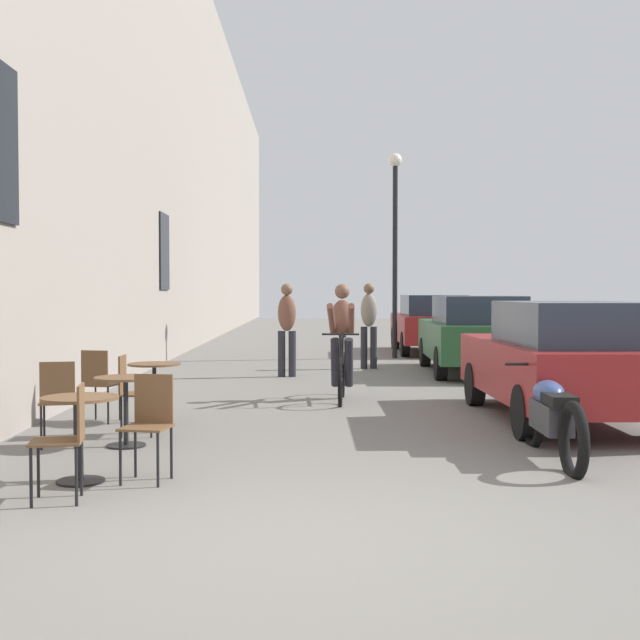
{
  "coord_description": "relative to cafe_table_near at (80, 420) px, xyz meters",
  "views": [
    {
      "loc": [
        0.09,
        -5.26,
        1.59
      ],
      "look_at": [
        0.32,
        15.34,
        0.89
      ],
      "focal_mm": 46.65,
      "sensor_mm": 36.0,
      "label": 1
    }
  ],
  "objects": [
    {
      "name": "cafe_chair_mid_toward_street",
      "position": [
        -0.65,
        1.54,
        -0.0
      ],
      "size": [
        0.45,
        0.45,
        0.89
      ],
      "color": "black",
      "rests_on": "ground_plane"
    },
    {
      "name": "parked_car_second",
      "position": [
        5.12,
        9.2,
        0.26
      ],
      "size": [
        1.93,
        4.32,
        1.51
      ],
      "color": "#23512D",
      "rests_on": "ground_plane"
    },
    {
      "name": "ground_plane",
      "position": [
        1.84,
        -1.65,
        -0.52
      ],
      "size": [
        88.0,
        88.0,
        0.0
      ],
      "primitive_type": "plane",
      "color": "slate"
    },
    {
      "name": "cafe_chair_near_toward_street",
      "position": [
        0.08,
        -0.63,
        -0.0
      ],
      "size": [
        0.43,
        0.43,
        0.89
      ],
      "color": "black",
      "rests_on": "ground_plane"
    },
    {
      "name": "street_lamp",
      "position": [
        3.95,
        12.99,
        2.59
      ],
      "size": [
        0.32,
        0.32,
        4.9
      ],
      "color": "black",
      "rests_on": "ground_plane"
    },
    {
      "name": "cafe_chair_mid_toward_wall",
      "position": [
        -0.05,
        2.27,
        -0.0
      ],
      "size": [
        0.39,
        0.39,
        0.89
      ],
      "color": "black",
      "rests_on": "ground_plane"
    },
    {
      "name": "cafe_table_near",
      "position": [
        0.0,
        0.0,
        0.0
      ],
      "size": [
        0.64,
        0.64,
        0.72
      ],
      "color": "black",
      "rests_on": "ground_plane"
    },
    {
      "name": "parked_car_third",
      "position": [
        5.07,
        14.63,
        0.26
      ],
      "size": [
        1.85,
        4.27,
        1.51
      ],
      "color": "maroon",
      "rests_on": "ground_plane"
    },
    {
      "name": "parked_motorcycle",
      "position": [
        4.22,
        0.92,
        -0.12
      ],
      "size": [
        0.62,
        2.15,
        0.92
      ],
      "color": "black",
      "rests_on": "ground_plane"
    },
    {
      "name": "parked_car_nearest",
      "position": [
        5.02,
        3.19,
        0.24
      ],
      "size": [
        1.76,
        4.15,
        1.48
      ],
      "color": "maroon",
      "rests_on": "ground_plane"
    },
    {
      "name": "pedestrian_near",
      "position": [
        1.48,
        8.61,
        0.47
      ],
      "size": [
        0.34,
        0.24,
        1.75
      ],
      "color": "#26262D",
      "rests_on": "ground_plane"
    },
    {
      "name": "cyclist_on_bicycle",
      "position": [
        2.39,
        5.25,
        0.29
      ],
      "size": [
        0.52,
        1.76,
        1.74
      ],
      "color": "black",
      "rests_on": "ground_plane"
    },
    {
      "name": "building_facade_left",
      "position": [
        -1.61,
        12.35,
        5.19
      ],
      "size": [
        0.54,
        68.0,
        11.43
      ],
      "color": "gray",
      "rests_on": "ground_plane"
    },
    {
      "name": "cafe_table_mid",
      "position": [
        0.02,
        1.61,
        0.0
      ],
      "size": [
        0.64,
        0.64,
        0.72
      ],
      "color": "black",
      "rests_on": "ground_plane"
    },
    {
      "name": "cafe_table_far",
      "position": [
        0.01,
        3.23,
        0.0
      ],
      "size": [
        0.64,
        0.64,
        0.72
      ],
      "color": "black",
      "rests_on": "ground_plane"
    },
    {
      "name": "pedestrian_mid",
      "position": [
        3.13,
        10.22,
        0.48
      ],
      "size": [
        0.35,
        0.26,
        1.77
      ],
      "color": "#26262D",
      "rests_on": "ground_plane"
    },
    {
      "name": "cafe_chair_near_toward_wall",
      "position": [
        0.56,
        0.07,
        -0.0
      ],
      "size": [
        0.44,
        0.44,
        0.89
      ],
      "color": "black",
      "rests_on": "ground_plane"
    },
    {
      "name": "cafe_chair_far_toward_street",
      "position": [
        -0.65,
        3.15,
        -0.0
      ],
      "size": [
        0.45,
        0.45,
        0.89
      ],
      "color": "black",
      "rests_on": "ground_plane"
    }
  ]
}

